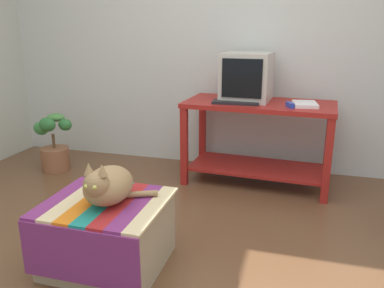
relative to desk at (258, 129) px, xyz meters
name	(u,v)px	position (x,y,z in m)	size (l,w,h in m)	color
ground_plane	(157,274)	(-0.38, -1.60, -0.51)	(14.00, 14.00, 0.00)	brown
back_wall	(228,36)	(-0.38, 0.45, 0.79)	(8.00, 0.10, 2.60)	silver
desk	(258,129)	(0.00, 0.00, 0.00)	(1.33, 0.69, 0.75)	maroon
tv_monitor	(247,77)	(-0.13, 0.08, 0.45)	(0.44, 0.48, 0.42)	#BCB7A8
keyboard	(236,102)	(-0.19, -0.13, 0.25)	(0.40, 0.15, 0.02)	black
book	(305,104)	(0.39, -0.07, 0.26)	(0.19, 0.25, 0.03)	white
ottoman_with_blanket	(107,233)	(-0.70, -1.58, -0.30)	(0.69, 0.63, 0.42)	tan
cat	(107,185)	(-0.66, -1.60, 0.02)	(0.38, 0.38, 0.28)	#9E7A4C
potted_plant	(54,148)	(-1.98, -0.23, -0.28)	(0.41, 0.30, 0.56)	brown
stapler	(290,105)	(0.27, -0.16, 0.26)	(0.04, 0.11, 0.04)	#2342B7
pen	(296,103)	(0.32, 0.00, 0.25)	(0.01, 0.01, 0.14)	black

